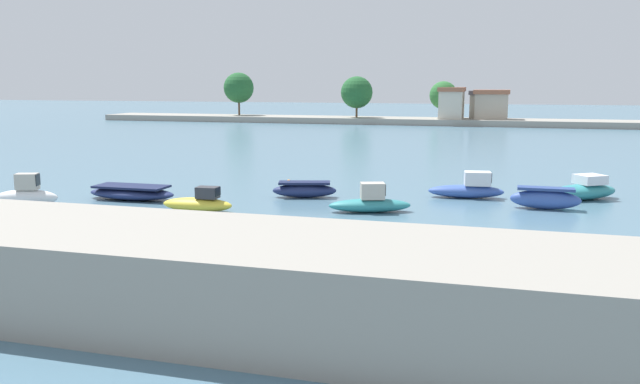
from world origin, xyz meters
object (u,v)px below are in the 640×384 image
at_px(moored_boat_0, 26,195).
at_px(moored_boat_3, 304,190).
at_px(moored_boat_6, 545,199).
at_px(moored_boat_4, 370,203).
at_px(moored_boat_5, 469,188).
at_px(moored_boat_2, 199,203).
at_px(moored_boat_7, 584,190).
at_px(mooring_buoy_0, 289,182).
at_px(moored_boat_1, 132,193).

bearing_deg(moored_boat_0, moored_boat_3, 7.46).
bearing_deg(moored_boat_6, moored_boat_4, -158.45).
relative_size(moored_boat_3, moored_boat_5, 0.88).
distance_m(moored_boat_3, moored_boat_6, 14.02).
relative_size(moored_boat_0, moored_boat_2, 0.92).
distance_m(moored_boat_0, moored_boat_3, 16.03).
distance_m(moored_boat_0, moored_boat_7, 32.69).
bearing_deg(moored_boat_5, moored_boat_7, 3.87).
bearing_deg(mooring_buoy_0, moored_boat_0, -133.58).
distance_m(moored_boat_0, moored_boat_5, 25.93).
distance_m(moored_boat_5, moored_boat_7, 6.85).
xyz_separation_m(moored_boat_0, moored_boat_3, (14.29, 7.26, -0.18)).
relative_size(moored_boat_0, moored_boat_1, 0.67).
bearing_deg(moored_boat_5, moored_boat_0, -165.21).
distance_m(moored_boat_1, moored_boat_3, 10.43).
bearing_deg(moored_boat_4, mooring_buoy_0, 113.36).
height_order(moored_boat_2, mooring_buoy_0, moored_boat_2).
relative_size(moored_boat_3, moored_boat_7, 0.86).
bearing_deg(moored_boat_2, moored_boat_6, 15.32).
bearing_deg(mooring_buoy_0, moored_boat_7, -2.74).
xyz_separation_m(moored_boat_0, moored_boat_6, (28.30, 7.41, -0.06)).
bearing_deg(moored_boat_4, moored_boat_3, 126.03).
bearing_deg(moored_boat_2, moored_boat_7, 22.62).
height_order(moored_boat_0, moored_boat_6, moored_boat_0).
distance_m(moored_boat_3, moored_boat_5, 10.04).
bearing_deg(mooring_buoy_0, moored_boat_1, -129.89).
xyz_separation_m(moored_boat_3, mooring_buoy_0, (-2.70, 4.91, -0.32)).
bearing_deg(moored_boat_1, mooring_buoy_0, 49.61).
height_order(moored_boat_1, mooring_buoy_0, moored_boat_1).
bearing_deg(moored_boat_3, moored_boat_2, -140.83).
distance_m(moored_boat_4, mooring_buoy_0, 11.22).
bearing_deg(moored_boat_7, moored_boat_1, 161.21).
bearing_deg(moored_boat_0, mooring_buoy_0, 26.95).
distance_m(moored_boat_3, mooring_buoy_0, 5.62).
xyz_separation_m(moored_boat_1, moored_boat_6, (23.81, 3.73, 0.18)).
bearing_deg(moored_boat_3, moored_boat_7, -1.51).
bearing_deg(moored_boat_3, moored_boat_6, -14.59).
bearing_deg(mooring_buoy_0, moored_boat_4, -47.85).
bearing_deg(moored_boat_5, moored_boat_1, -169.96).
xyz_separation_m(moored_boat_3, moored_boat_6, (14.01, 0.15, 0.12)).
relative_size(moored_boat_1, moored_boat_6, 1.46).
bearing_deg(mooring_buoy_0, moored_boat_2, -97.95).
bearing_deg(moored_boat_0, moored_boat_5, 2.95).
xyz_separation_m(moored_boat_7, mooring_buoy_0, (-19.11, 0.92, -0.42)).
distance_m(moored_boat_0, moored_boat_2, 10.17).
height_order(moored_boat_2, moored_boat_7, moored_boat_7).
relative_size(moored_boat_5, moored_boat_7, 0.98).
distance_m(moored_boat_3, moored_boat_7, 16.88).
xyz_separation_m(moored_boat_2, mooring_buoy_0, (1.51, 10.79, -0.32)).
distance_m(moored_boat_4, moored_boat_5, 7.75).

